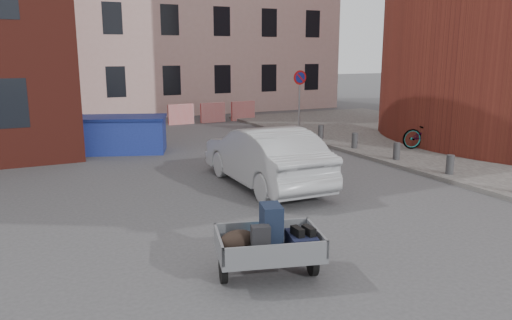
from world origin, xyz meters
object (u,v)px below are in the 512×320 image
trailer (268,242)px  silver_car (265,156)px  dumpster (122,134)px  bicycle (430,133)px

trailer → silver_car: size_ratio=0.40×
trailer → dumpster: bearing=105.1°
trailer → dumpster: size_ratio=0.57×
trailer → silver_car: 5.68m
trailer → silver_car: silver_car is taller
dumpster → silver_car: 6.78m
dumpster → silver_car: silver_car is taller
trailer → bicycle: size_ratio=0.93×
dumpster → bicycle: dumpster is taller
trailer → bicycle: (10.04, 6.62, 0.07)m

